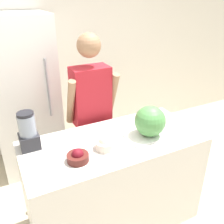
# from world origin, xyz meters

# --- Properties ---
(wall_back) EXTENTS (8.00, 0.06, 2.60)m
(wall_back) POSITION_xyz_m (0.00, 2.04, 1.30)
(wall_back) COLOR silver
(wall_back) RESTS_ON ground_plane
(counter_island) EXTENTS (1.54, 0.71, 0.92)m
(counter_island) POSITION_xyz_m (0.00, 0.36, 0.46)
(counter_island) COLOR beige
(counter_island) RESTS_ON ground_plane
(refrigerator) EXTENTS (0.73, 0.69, 1.86)m
(refrigerator) POSITION_xyz_m (-0.52, 1.66, 0.93)
(refrigerator) COLOR white
(refrigerator) RESTS_ON ground_plane
(person) EXTENTS (0.51, 0.27, 1.73)m
(person) POSITION_xyz_m (0.02, 0.90, 0.90)
(person) COLOR #333338
(person) RESTS_ON ground_plane
(cutting_board) EXTENTS (0.40, 0.24, 0.01)m
(cutting_board) POSITION_xyz_m (0.30, 0.28, 0.93)
(cutting_board) COLOR white
(cutting_board) RESTS_ON counter_island
(watermelon) EXTENTS (0.27, 0.27, 0.27)m
(watermelon) POSITION_xyz_m (0.30, 0.28, 1.06)
(watermelon) COLOR #4C8C47
(watermelon) RESTS_ON cutting_board
(bowl_cherries) EXTENTS (0.16, 0.16, 0.10)m
(bowl_cherries) POSITION_xyz_m (-0.37, 0.22, 0.96)
(bowl_cherries) COLOR #511E19
(bowl_cherries) RESTS_ON counter_island
(bowl_cream) EXTENTS (0.16, 0.16, 0.12)m
(bowl_cream) POSITION_xyz_m (-0.11, 0.28, 0.96)
(bowl_cream) COLOR beige
(bowl_cream) RESTS_ON counter_island
(blender) EXTENTS (0.15, 0.15, 0.31)m
(blender) POSITION_xyz_m (-0.65, 0.56, 1.06)
(blender) COLOR #28282D
(blender) RESTS_ON counter_island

